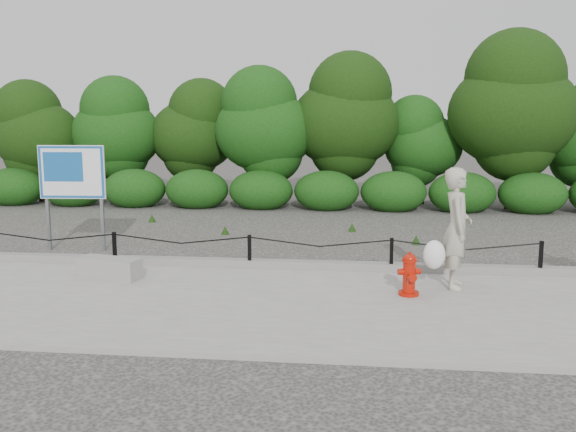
% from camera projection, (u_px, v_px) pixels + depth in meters
% --- Properties ---
extents(ground, '(90.00, 90.00, 0.00)m').
position_uv_depth(ground, '(250.00, 272.00, 10.91)').
color(ground, '#2D2B28').
rests_on(ground, ground).
extents(sidewalk, '(14.00, 4.00, 0.08)m').
position_uv_depth(sidewalk, '(226.00, 303.00, 8.94)').
color(sidewalk, gray).
rests_on(sidewalk, ground).
extents(curb, '(14.00, 0.22, 0.14)m').
position_uv_depth(curb, '(250.00, 263.00, 10.93)').
color(curb, slate).
rests_on(curb, sidewalk).
extents(chain_barrier, '(10.06, 0.06, 0.60)m').
position_uv_depth(chain_barrier, '(250.00, 247.00, 10.84)').
color(chain_barrier, black).
rests_on(chain_barrier, sidewalk).
extents(treeline, '(20.16, 3.72, 5.20)m').
position_uv_depth(treeline, '(327.00, 122.00, 19.11)').
color(treeline, black).
rests_on(treeline, ground).
extents(fire_hydrant, '(0.37, 0.39, 0.67)m').
position_uv_depth(fire_hydrant, '(409.00, 275.00, 9.16)').
color(fire_hydrant, '#B31406').
rests_on(fire_hydrant, sidewalk).
extents(pedestrian, '(0.78, 0.73, 1.90)m').
position_uv_depth(pedestrian, '(455.00, 230.00, 9.50)').
color(pedestrian, '#AEAB95').
rests_on(pedestrian, sidewalk).
extents(concrete_block, '(1.12, 0.62, 0.34)m').
position_uv_depth(concrete_block, '(110.00, 268.00, 10.18)').
color(concrete_block, gray).
rests_on(concrete_block, sidewalk).
extents(advertising_sign, '(1.37, 0.18, 2.19)m').
position_uv_depth(advertising_sign, '(72.00, 177.00, 12.46)').
color(advertising_sign, slate).
rests_on(advertising_sign, ground).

